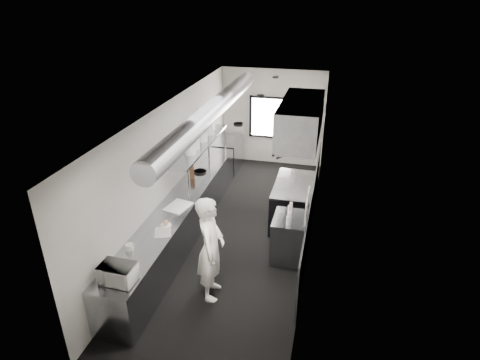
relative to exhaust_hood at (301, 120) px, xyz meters
The scene contains 35 objects.
floor 2.72m from the exhaust_hood, 147.45° to the right, with size 3.00×8.00×0.01m, color black.
ceiling 1.36m from the exhaust_hood, 147.45° to the right, with size 3.00×8.00×0.01m, color silver.
wall_back 3.62m from the exhaust_hood, 108.38° to the left, with size 3.00×0.02×2.80m, color #B9B6AF.
wall_front 4.93m from the exhaust_hood, 103.13° to the right, with size 3.00×0.02×2.80m, color #B9B6AF.
wall_left 2.87m from the exhaust_hood, 164.91° to the right, with size 0.02×8.00×2.80m, color #B9B6AF.
wall_right 1.28m from the exhaust_hood, 60.05° to the right, with size 0.02×8.00×2.80m, color #B9B6AF.
wall_cladding 1.92m from the exhaust_hood, 46.22° to the right, with size 0.03×5.50×1.10m, color gray.
hvac_duct 1.83m from the exhaust_hood, behind, with size 0.40×0.40×6.40m, color #95979E.
service_window 3.58m from the exhaust_hood, 108.57° to the left, with size 1.36×0.05×1.25m.
exhaust_hood is the anchor object (origin of this frame).
prep_counter 3.20m from the exhaust_hood, 151.89° to the right, with size 0.70×6.00×0.90m, color gray.
pass_shelf 2.46m from the exhaust_hood, behind, with size 0.45×3.00×0.68m.
range 1.92m from the exhaust_hood, behind, with size 0.88×1.60×0.94m.
bottle_station 2.39m from the exhaust_hood, 87.82° to the right, with size 0.65×0.80×0.90m, color gray.
far_work_table 3.88m from the exhaust_hood, 131.94° to the left, with size 0.70×1.20×0.90m, color gray.
notice_sheet_a 2.09m from the exhaust_hood, 78.88° to the right, with size 0.02×0.28×0.38m, color white.
notice_sheet_b 2.43m from the exhaust_hood, 80.58° to the right, with size 0.02×0.28×0.38m, color white.
line_cook 3.32m from the exhaust_hood, 111.80° to the right, with size 0.69×0.45×1.89m, color white.
microwave 4.62m from the exhaust_hood, 119.98° to the right, with size 0.49×0.37×0.29m, color white.
deli_tub_a 4.52m from the exhaust_hood, 124.51° to the right, with size 0.12×0.12×0.09m, color silver.
deli_tub_b 4.16m from the exhaust_hood, 128.62° to the right, with size 0.14×0.14×0.10m, color silver.
newspaper 3.55m from the exhaust_hood, 130.71° to the right, with size 0.29×0.36×0.01m, color silver.
small_plate 3.42m from the exhaust_hood, 134.07° to the right, with size 0.20×0.20×0.02m, color white.
pastry 3.39m from the exhaust_hood, 134.07° to the right, with size 0.10×0.10×0.10m, color tan.
cutting_board 3.03m from the exhaust_hood, 145.55° to the right, with size 0.40×0.53×0.02m, color silver.
knife_block 2.75m from the exhaust_hood, behind, with size 0.10×0.23×0.25m, color brown.
plate_stack_a 2.42m from the exhaust_hood, behind, with size 0.24×0.24×0.27m, color white.
plate_stack_b 2.40m from the exhaust_hood, behind, with size 0.23×0.23×0.29m, color white.
plate_stack_c 2.43m from the exhaust_hood, 167.94° to the left, with size 0.22×0.22×0.32m, color white.
plate_stack_d 2.58m from the exhaust_hood, 156.15° to the left, with size 0.22×0.22×0.35m, color white.
squeeze_bottle_a 2.17m from the exhaust_hood, 89.09° to the right, with size 0.06×0.06×0.17m, color silver.
squeeze_bottle_b 2.07m from the exhaust_hood, 88.73° to the right, with size 0.06×0.06×0.19m, color silver.
squeeze_bottle_c 1.99m from the exhaust_hood, 88.51° to the right, with size 0.05×0.05×0.16m, color silver.
squeeze_bottle_d 1.87m from the exhaust_hood, 90.16° to the right, with size 0.06×0.06×0.17m, color silver.
squeeze_bottle_e 1.79m from the exhaust_hood, 89.01° to the right, with size 0.06×0.06×0.18m, color silver.
Camera 1 is at (1.77, -7.38, 4.88)m, focal length 30.44 mm.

